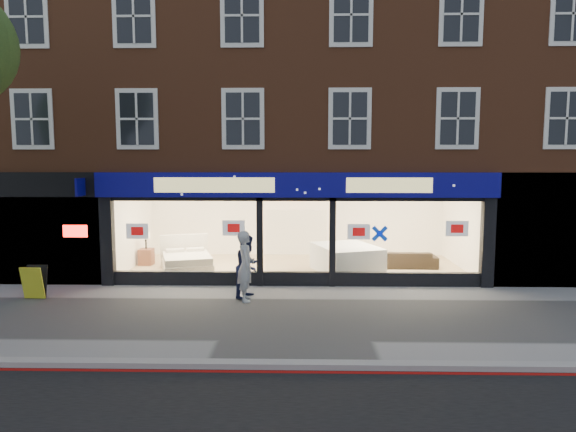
{
  "coord_description": "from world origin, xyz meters",
  "views": [
    {
      "loc": [
        0.08,
        -11.61,
        3.67
      ],
      "look_at": [
        -0.22,
        2.5,
        2.11
      ],
      "focal_mm": 32.0,
      "sensor_mm": 36.0,
      "label": 1
    }
  ],
  "objects_px": {
    "sofa": "(408,259)",
    "pedestrian_grey": "(246,266)",
    "display_bed": "(187,261)",
    "a_board": "(35,282)",
    "pedestrian_blue": "(248,266)",
    "mattress_stack": "(347,259)"
  },
  "relations": [
    {
      "from": "display_bed",
      "to": "pedestrian_grey",
      "type": "xyz_separation_m",
      "value": [
        2.24,
        -3.15,
        0.52
      ]
    },
    {
      "from": "mattress_stack",
      "to": "pedestrian_grey",
      "type": "relative_size",
      "value": 1.41
    },
    {
      "from": "pedestrian_blue",
      "to": "display_bed",
      "type": "bearing_deg",
      "value": 62.87
    },
    {
      "from": "mattress_stack",
      "to": "sofa",
      "type": "height_order",
      "value": "mattress_stack"
    },
    {
      "from": "display_bed",
      "to": "pedestrian_blue",
      "type": "bearing_deg",
      "value": -68.8
    },
    {
      "from": "sofa",
      "to": "pedestrian_grey",
      "type": "relative_size",
      "value": 1.03
    },
    {
      "from": "mattress_stack",
      "to": "pedestrian_grey",
      "type": "bearing_deg",
      "value": -133.64
    },
    {
      "from": "pedestrian_grey",
      "to": "a_board",
      "type": "bearing_deg",
      "value": 81.69
    },
    {
      "from": "display_bed",
      "to": "pedestrian_grey",
      "type": "relative_size",
      "value": 1.23
    },
    {
      "from": "display_bed",
      "to": "sofa",
      "type": "height_order",
      "value": "display_bed"
    },
    {
      "from": "display_bed",
      "to": "a_board",
      "type": "distance_m",
      "value": 4.56
    },
    {
      "from": "display_bed",
      "to": "pedestrian_blue",
      "type": "distance_m",
      "value": 3.64
    },
    {
      "from": "mattress_stack",
      "to": "sofa",
      "type": "xyz_separation_m",
      "value": [
        2.1,
        0.72,
        -0.15
      ]
    },
    {
      "from": "pedestrian_grey",
      "to": "sofa",
      "type": "bearing_deg",
      "value": -60.68
    },
    {
      "from": "sofa",
      "to": "a_board",
      "type": "bearing_deg",
      "value": 19.98
    },
    {
      "from": "display_bed",
      "to": "a_board",
      "type": "bearing_deg",
      "value": -155.07
    },
    {
      "from": "sofa",
      "to": "pedestrian_grey",
      "type": "xyz_separation_m",
      "value": [
        -5.0,
        -3.76,
        0.54
      ]
    },
    {
      "from": "pedestrian_grey",
      "to": "pedestrian_blue",
      "type": "distance_m",
      "value": 0.35
    },
    {
      "from": "a_board",
      "to": "sofa",
      "type": "bearing_deg",
      "value": 21.33
    },
    {
      "from": "display_bed",
      "to": "sofa",
      "type": "distance_m",
      "value": 7.26
    },
    {
      "from": "mattress_stack",
      "to": "a_board",
      "type": "distance_m",
      "value": 9.0
    },
    {
      "from": "pedestrian_grey",
      "to": "pedestrian_blue",
      "type": "bearing_deg",
      "value": -11.35
    }
  ]
}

